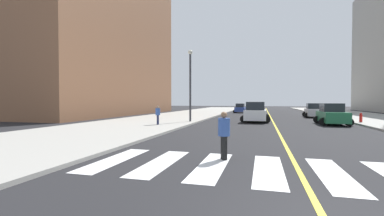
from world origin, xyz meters
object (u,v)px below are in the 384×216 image
Objects in this scene: car_blue_nearest at (240,108)px; pedestrian_walking_west at (158,114)px; car_green_fourth at (332,115)px; pedestrian_crossing at (224,133)px; car_white_second at (256,113)px; street_lamp at (190,79)px; car_silver_third at (314,111)px; fire_hydrant at (361,118)px.

pedestrian_walking_west is (-4.74, -27.71, 0.24)m from car_blue_nearest.
car_green_fourth is 2.47× the size of pedestrian_crossing.
car_white_second is 0.66× the size of street_lamp.
car_green_fourth is (-0.41, -10.99, 0.04)m from car_silver_third.
pedestrian_crossing is at bearing -70.04° from street_lamp.
car_green_fourth reaches higher than pedestrian_walking_west.
pedestrian_walking_west is at bearing 11.51° from pedestrian_crossing.
street_lamp is (-3.00, -23.63, 3.52)m from car_blue_nearest.
car_silver_third is at bearing 54.49° from car_white_second.
street_lamp is at bearing 137.08° from pedestrian_walking_west.
pedestrian_walking_west reaches higher than fire_hydrant.
street_lamp is (-6.21, -2.75, 3.35)m from car_white_second.
pedestrian_crossing is 0.25× the size of street_lamp.
pedestrian_walking_west is at bearing -138.38° from car_white_second.
pedestrian_crossing is (-7.52, -16.70, 0.06)m from car_green_fourth.
pedestrian_walking_west is 5.52m from street_lamp.
street_lamp reaches higher than car_green_fourth.
car_green_fourth is 2.70× the size of pedestrian_walking_west.
fire_hydrant is 0.13× the size of street_lamp.
street_lamp reaches higher than pedestrian_walking_west.
car_white_second reaches higher than car_blue_nearest.
fire_hydrant is (2.90, 1.78, -0.33)m from car_green_fourth.
car_blue_nearest is 24.09m from fire_hydrant.
car_silver_third is 18.69m from street_lamp.
car_green_fourth is at bearing -63.64° from car_blue_nearest.
car_blue_nearest is 24.08m from street_lamp.
car_silver_third is (10.44, -11.10, 0.07)m from car_blue_nearest.
pedestrian_crossing reaches higher than fire_hydrant.
car_blue_nearest is 0.92× the size of car_silver_third.
car_green_fourth is 13.56m from street_lamp.
street_lamp is at bearing -168.25° from fire_hydrant.
car_silver_third is (7.23, 9.78, -0.10)m from car_white_second.
car_white_second is at bearing -9.75° from car_green_fourth.
pedestrian_walking_west is 0.23× the size of street_lamp.
car_silver_third is 9.55m from fire_hydrant.
car_white_second is 2.88× the size of pedestrian_walking_west.
fire_hydrant is at bearing -51.13° from pedestrian_crossing.
fire_hydrant is at bearing -148.27° from car_green_fourth.
car_green_fourth is 3.42m from fire_hydrant.
fire_hydrant is at bearing 92.88° from pedestrian_walking_west.
car_blue_nearest is 2.40× the size of pedestrian_walking_west.
car_white_second is at bearing -23.94° from pedestrian_crossing.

